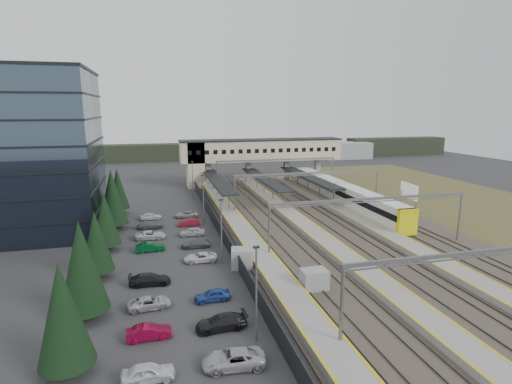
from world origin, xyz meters
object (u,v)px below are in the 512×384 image
object	(u,v)px
office_building	(9,153)
relay_cabin_far	(242,258)
relay_cabin_near	(314,280)
footbridge	(251,153)
billboard	(409,192)
train	(342,193)

from	to	relation	value
office_building	relay_cabin_far	distance (m)	38.84
relay_cabin_near	footbridge	bearing A→B (deg)	82.73
relay_cabin_near	relay_cabin_far	world-z (taller)	relay_cabin_far
office_building	billboard	bearing A→B (deg)	-1.46
relay_cabin_near	train	bearing A→B (deg)	59.80
train	relay_cabin_far	bearing A→B (deg)	-134.34
relay_cabin_near	relay_cabin_far	bearing A→B (deg)	127.62
office_building	train	world-z (taller)	office_building
office_building	footbridge	size ratio (longest dim) A/B	0.60
relay_cabin_far	train	distance (m)	37.02
office_building	relay_cabin_near	xyz separation A→B (m)	(36.10, -29.62, -11.07)
train	billboard	distance (m)	12.40
relay_cabin_far	train	bearing A→B (deg)	45.66
relay_cabin_near	train	size ratio (longest dim) A/B	0.06
footbridge	billboard	bearing A→B (deg)	-54.10
billboard	train	bearing A→B (deg)	149.47
relay_cabin_far	train	world-z (taller)	train
relay_cabin_near	office_building	bearing A→B (deg)	140.63
relay_cabin_near	relay_cabin_far	size ratio (longest dim) A/B	0.93
relay_cabin_far	relay_cabin_near	bearing A→B (deg)	-52.38
office_building	train	bearing A→B (deg)	4.68
relay_cabin_far	office_building	bearing A→B (deg)	144.01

